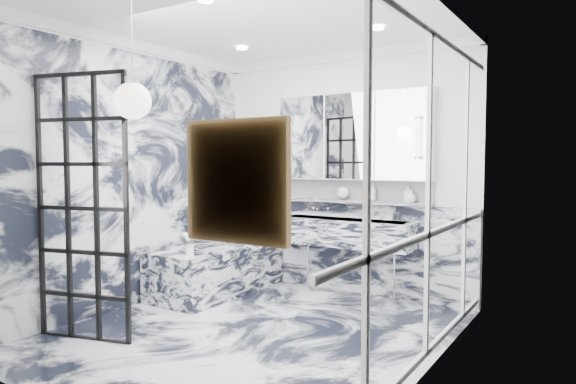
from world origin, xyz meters
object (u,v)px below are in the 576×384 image
Objects in this scene: trough_sink at (344,232)px; mirror_cabinet at (352,136)px; bathtub at (217,269)px; crittall_door at (82,208)px.

mirror_cabinet is (-0.00, 0.17, 1.09)m from trough_sink.
mirror_cabinet is 2.20m from bathtub.
crittall_door is 2.02m from bathtub.
crittall_door is 3.03m from mirror_cabinet.
trough_sink is at bearing -90.00° from mirror_cabinet.
crittall_door is 2.82m from trough_sink.
trough_sink is at bearing 26.48° from bathtub.
bathtub is (-0.06, 1.83, -0.86)m from crittall_door.
trough_sink is at bearing 48.19° from crittall_door.
trough_sink is (1.26, 2.49, -0.40)m from crittall_door.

